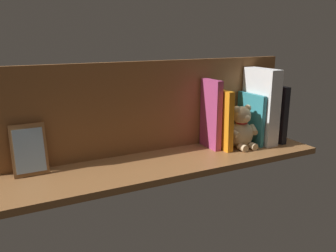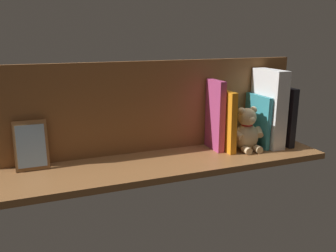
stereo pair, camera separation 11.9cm
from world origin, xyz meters
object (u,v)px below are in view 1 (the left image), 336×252
(book_0, at_px, (272,113))
(dictionary_thick_white, at_px, (261,106))
(teddy_bear, at_px, (242,129))
(picture_frame_leaning, at_px, (29,150))

(book_0, xyz_separation_m, dictionary_thick_white, (0.06, 0.00, 0.03))
(book_0, xyz_separation_m, teddy_bear, (0.17, 0.03, -0.04))
(dictionary_thick_white, relative_size, picture_frame_leaning, 1.85)
(teddy_bear, height_order, picture_frame_leaning, teddy_bear)
(book_0, relative_size, dictionary_thick_white, 0.77)
(dictionary_thick_white, distance_m, picture_frame_leaning, 0.86)
(dictionary_thick_white, distance_m, teddy_bear, 0.13)
(dictionary_thick_white, xyz_separation_m, picture_frame_leaning, (0.86, -0.06, -0.07))
(teddy_bear, xyz_separation_m, picture_frame_leaning, (0.75, -0.08, 0.01))
(picture_frame_leaning, bearing_deg, teddy_bear, 173.76)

